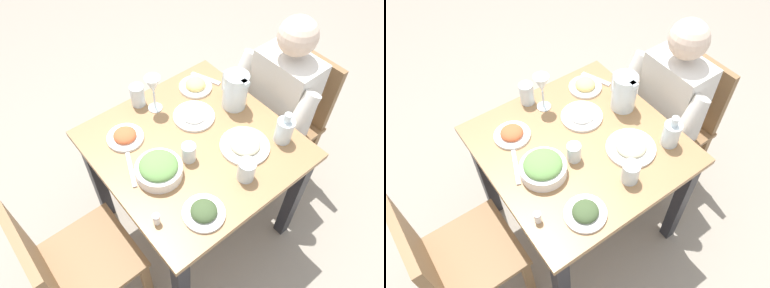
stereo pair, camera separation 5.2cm
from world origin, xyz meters
The scene contains 20 objects.
ground_plane centered at (0.00, 0.00, 0.00)m, with size 8.00×8.00×0.00m, color gray.
dining_table centered at (0.00, 0.00, 0.62)m, with size 0.86×0.86×0.75m.
chair_near centered at (-0.01, -0.71, 0.49)m, with size 0.40×0.40×0.87m.
chair_far centered at (-0.03, 0.71, 0.49)m, with size 0.40×0.40×0.87m.
diner_near centered at (-0.01, -0.51, 0.63)m, with size 0.48×0.53×1.16m.
water_pitcher centered at (0.07, -0.31, 0.85)m, with size 0.16×0.12×0.19m.
salad_bowl centered at (-0.04, 0.22, 0.79)m, with size 0.20×0.20×0.09m.
plate_beans centered at (-0.16, -0.16, 0.76)m, with size 0.23×0.23×0.04m.
plate_yoghurt centered at (0.12, -0.10, 0.76)m, with size 0.20×0.20×0.04m.
plate_rice_curry centered at (0.22, 0.23, 0.77)m, with size 0.17×0.17×0.05m.
plate_dolmas centered at (-0.31, 0.20, 0.77)m, with size 0.17×0.17×0.05m.
plate_fries centered at (0.28, -0.24, 0.77)m, with size 0.17×0.17×0.05m.
water_glass_near_left centered at (-0.28, -0.05, 0.80)m, with size 0.08×0.08×0.10m, color silver.
water_glass_far_left centered at (-0.06, 0.07, 0.79)m, with size 0.06×0.06×0.09m, color silver.
water_glass_center centered at (0.37, 0.06, 0.81)m, with size 0.07×0.07×0.11m, color silver.
wine_glass centered at (0.29, 0.01, 0.89)m, with size 0.08×0.08×0.20m.
oil_carafe centered at (-0.24, -0.33, 0.81)m, with size 0.08×0.08×0.16m.
salt_shaker centered at (-0.22, 0.36, 0.78)m, with size 0.03×0.03×0.05m.
fork_near centered at (0.30, -0.32, 0.75)m, with size 0.17×0.03×0.01m, color silver.
knife_near centered at (0.05, 0.31, 0.75)m, with size 0.18×0.02×0.01m, color silver.
Camera 1 is at (-0.82, 0.67, 2.04)m, focal length 34.22 mm.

